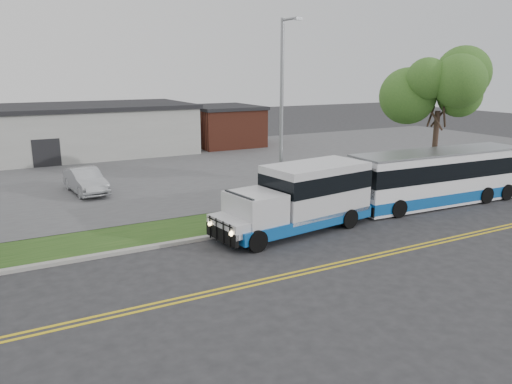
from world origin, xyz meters
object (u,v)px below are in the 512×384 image
shuttle_bus (303,196)px  parked_car_a (86,181)px  transit_bus (438,177)px  tree_east (440,88)px  streetlight_near (282,112)px

shuttle_bus → parked_car_a: shuttle_bus is taller
shuttle_bus → transit_bus: size_ratio=0.75×
tree_east → shuttle_bus: bearing=-166.7°
tree_east → streetlight_near: 11.05m
shuttle_bus → transit_bus: bearing=-6.1°
tree_east → shuttle_bus: size_ratio=1.03×
shuttle_bus → streetlight_near: bearing=75.4°
transit_bus → parked_car_a: 20.27m
streetlight_near → shuttle_bus: (-0.29, -2.39, -3.63)m
shuttle_bus → parked_car_a: (-7.65, 11.68, -0.77)m
tree_east → parked_car_a: tree_east is taller
tree_east → transit_bus: tree_east is taller
streetlight_near → parked_car_a: 12.99m
tree_east → parked_car_a: (-18.94, 9.01, -5.36)m
tree_east → parked_car_a: size_ratio=1.85×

